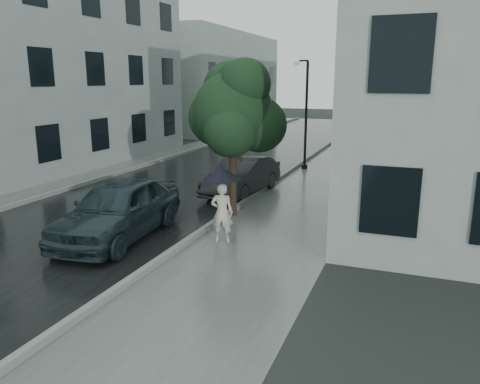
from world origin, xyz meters
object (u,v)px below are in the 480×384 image
at_px(street_tree, 234,111).
at_px(car_far, 242,176).
at_px(lamp_post, 303,107).
at_px(pedestrian, 222,213).
at_px(car_near, 118,209).

xyz_separation_m(street_tree, car_far, (-0.75, 2.68, -2.53)).
xyz_separation_m(street_tree, lamp_post, (0.13, 8.43, -0.30)).
distance_m(street_tree, car_far, 3.76).
distance_m(pedestrian, car_far, 5.40).
bearing_deg(pedestrian, lamp_post, -99.59).
height_order(street_tree, lamp_post, lamp_post).
bearing_deg(car_near, street_tree, 52.66).
bearing_deg(car_near, car_far, 73.09).
relative_size(pedestrian, car_near, 0.34).
xyz_separation_m(pedestrian, car_far, (-1.41, 5.21, -0.12)).
relative_size(lamp_post, car_far, 1.25).
xyz_separation_m(pedestrian, lamp_post, (-0.53, 10.97, 2.11)).
distance_m(pedestrian, car_near, 2.78).
distance_m(street_tree, lamp_post, 8.44).
distance_m(pedestrian, lamp_post, 11.18).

